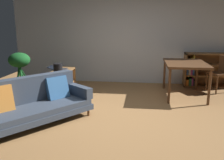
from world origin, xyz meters
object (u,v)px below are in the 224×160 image
Objects in this scene: media_console at (61,84)px; bookshelf at (204,70)px; dining_table at (185,66)px; open_laptop at (58,69)px; fabric_couch at (32,103)px; dining_chair_near at (220,71)px; potted_floor_plant at (20,68)px; desk_speaker at (58,68)px.

bookshelf reaches higher than media_console.
open_laptop is at bearing -175.94° from dining_table.
dining_table reaches higher than fabric_couch.
open_laptop is at bearing -169.68° from dining_chair_near.
potted_floor_plant is 1.13× the size of dining_chair_near.
desk_speaker is 0.99m from potted_floor_plant.
fabric_couch is 1.75× the size of media_console.
desk_speaker is at bearing -168.99° from dining_table.
dining_chair_near is at bearing 15.55° from desk_speaker.
desk_speaker is (0.12, -0.35, 0.08)m from open_laptop.
media_console is (-0.04, 1.61, -0.06)m from fabric_couch.
dining_chair_near reaches higher than fabric_couch.
dining_table is (2.97, 0.21, 0.10)m from open_laptop.
open_laptop is 2.98m from dining_table.
dining_chair_near is at bearing 10.32° from open_laptop.
fabric_couch is 3.46m from dining_table.
dining_chair_near is (3.82, 0.84, 0.22)m from media_console.
potted_floor_plant is at bearing -169.24° from dining_chair_near.
fabric_couch is 4.67× the size of open_laptop.
dining_table is (2.84, 1.95, 0.37)m from fabric_couch.
fabric_couch is at bearing -88.64° from media_console.
media_console is at bearing 4.25° from potted_floor_plant.
potted_floor_plant is at bearing 171.39° from desk_speaker.
media_console is at bearing -167.63° from dining_chair_near.
fabric_couch reaches higher than open_laptop.
bookshelf reaches higher than dining_table.
potted_floor_plant is at bearing -173.95° from dining_table.
dining_chair_near reaches higher than dining_table.
dining_chair_near is 0.72× the size of bookshelf.
desk_speaker is at bearing -155.98° from bookshelf.
media_console is at bearing 94.71° from desk_speaker.
media_console is at bearing -52.11° from open_laptop.
dining_table reaches higher than open_laptop.
potted_floor_plant is 3.86m from dining_table.
open_laptop is (-0.10, 0.12, 0.33)m from media_console.
potted_floor_plant is (-0.87, -0.20, 0.04)m from open_laptop.
potted_floor_plant is at bearing -175.75° from media_console.
media_console is 0.37m from open_laptop.
fabric_couch is at bearing -56.95° from potted_floor_plant.
fabric_couch is at bearing -139.85° from bookshelf.
desk_speaker is at bearing 90.83° from fabric_couch.
open_laptop is 3.86m from bookshelf.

